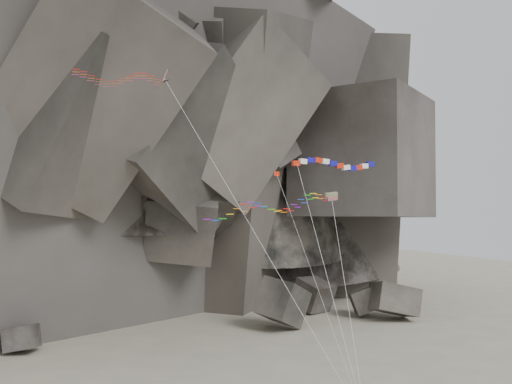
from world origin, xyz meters
name	(u,v)px	position (x,y,z in m)	size (l,w,h in m)	color
headland	(100,83)	(0.00, 70.00, 42.00)	(110.00, 70.00, 84.00)	#504841
boulder_field	(116,326)	(-5.28, 32.82, 2.50)	(81.11, 19.93, 9.83)	#47423F
delta_kite	(116,78)	(-11.44, 6.58, 29.67)	(20.87, 13.23, 29.50)	red
banner_kite	(335,165)	(9.58, 4.03, 22.57)	(9.15, 11.01, 21.92)	red
parafoil_kite	(267,206)	(1.10, 2.34, 18.56)	(14.09, 8.92, 18.54)	#CFB90B
pennant_kite	(290,214)	(2.03, -0.25, 17.94)	(4.52, 7.24, 20.23)	red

